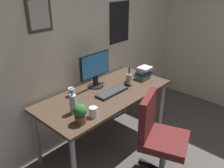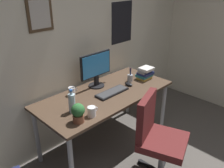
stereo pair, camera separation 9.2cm
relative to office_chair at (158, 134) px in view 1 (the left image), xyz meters
name	(u,v)px [view 1 (the left image)]	position (x,y,z in m)	size (l,w,h in m)	color
wall_back	(73,41)	(-0.07, 1.21, 0.77)	(4.40, 0.10, 2.60)	beige
desk	(106,98)	(0.00, 0.74, 0.14)	(1.68, 0.77, 0.74)	#4C3828
office_chair	(158,134)	(0.00, 0.00, 0.00)	(0.59, 0.60, 0.95)	#591E1E
monitor	(95,68)	(0.05, 0.97, 0.46)	(0.46, 0.20, 0.43)	black
keyboard	(112,92)	(0.05, 0.69, 0.23)	(0.43, 0.15, 0.03)	black
computer_mouse	(128,84)	(0.35, 0.69, 0.23)	(0.06, 0.11, 0.04)	black
water_bottle	(73,103)	(-0.54, 0.68, 0.32)	(0.07, 0.07, 0.25)	silver
coffee_mug_near	(72,92)	(-0.32, 0.98, 0.27)	(0.12, 0.08, 0.10)	white
coffee_mug_far	(93,112)	(-0.45, 0.48, 0.27)	(0.12, 0.08, 0.10)	white
potted_plant	(80,113)	(-0.61, 0.49, 0.32)	(0.13, 0.13, 0.20)	brown
pen_cup	(129,77)	(0.45, 0.76, 0.27)	(0.07, 0.07, 0.20)	#9EA0A5
book_stack_left	(144,73)	(0.67, 0.68, 0.30)	(0.22, 0.18, 0.16)	gold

